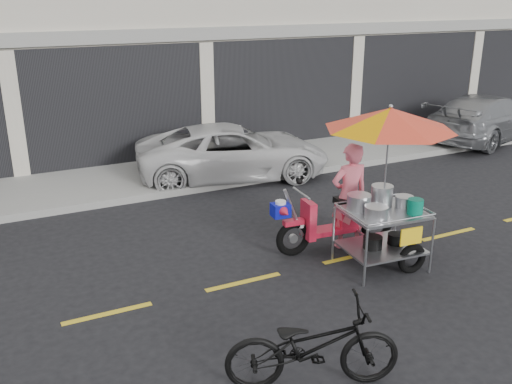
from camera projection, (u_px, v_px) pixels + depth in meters
name	position (u px, v px, depth m)	size (l,w,h in m)	color
ground	(355.00, 256.00, 9.26)	(90.00, 90.00, 0.00)	black
sidewalk	(223.00, 164.00, 13.90)	(45.00, 3.00, 0.15)	gray
centerline	(355.00, 256.00, 9.26)	(42.00, 0.10, 0.01)	gold
white_pickup	(233.00, 152.00, 13.01)	(2.02, 4.38, 1.22)	silver
silver_pickup	(486.00, 118.00, 16.26)	(1.85, 4.54, 1.32)	gray
near_bicycle	(313.00, 346.00, 6.08)	(0.66, 1.89, 0.99)	black
food_vendor_rig	(372.00, 163.00, 8.71)	(2.52, 2.15, 2.54)	black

